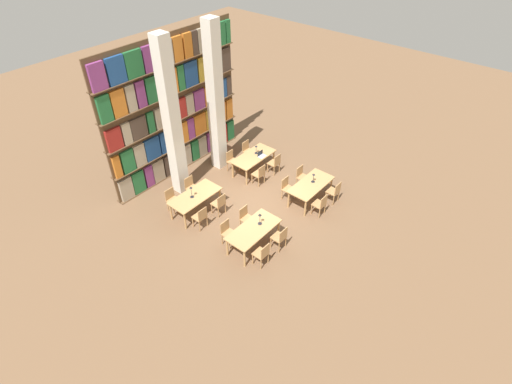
# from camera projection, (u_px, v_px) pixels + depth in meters

# --- Properties ---
(ground_plane) EXTENTS (40.00, 40.00, 0.00)m
(ground_plane) POSITION_uv_depth(u_px,v_px,m) (253.00, 205.00, 14.99)
(ground_plane) COLOR brown
(bookshelf_bank) EXTENTS (6.34, 0.35, 5.50)m
(bookshelf_bank) POSITION_uv_depth(u_px,v_px,m) (175.00, 109.00, 15.27)
(bookshelf_bank) COLOR brown
(bookshelf_bank) RESTS_ON ground_plane
(pillar_left) EXTENTS (0.48, 0.48, 6.00)m
(pillar_left) POSITION_uv_depth(u_px,v_px,m) (172.00, 121.00, 13.86)
(pillar_left) COLOR silver
(pillar_left) RESTS_ON ground_plane
(pillar_center) EXTENTS (0.48, 0.48, 6.00)m
(pillar_center) POSITION_uv_depth(u_px,v_px,m) (215.00, 100.00, 15.14)
(pillar_center) COLOR silver
(pillar_center) RESTS_ON ground_plane
(reading_table_0) EXTENTS (1.90, 0.90, 0.77)m
(reading_table_0) POSITION_uv_depth(u_px,v_px,m) (253.00, 231.00, 12.94)
(reading_table_0) COLOR tan
(reading_table_0) RESTS_ON ground_plane
(chair_0) EXTENTS (0.42, 0.40, 0.90)m
(chair_0) POSITION_uv_depth(u_px,v_px,m) (262.00, 254.00, 12.42)
(chair_0) COLOR tan
(chair_0) RESTS_ON ground_plane
(chair_1) EXTENTS (0.42, 0.40, 0.90)m
(chair_1) POSITION_uv_depth(u_px,v_px,m) (228.00, 232.00, 13.16)
(chair_1) COLOR tan
(chair_1) RESTS_ON ground_plane
(chair_2) EXTENTS (0.42, 0.40, 0.90)m
(chair_2) POSITION_uv_depth(u_px,v_px,m) (280.00, 237.00, 12.97)
(chair_2) COLOR tan
(chair_2) RESTS_ON ground_plane
(chair_3) EXTENTS (0.42, 0.40, 0.90)m
(chair_3) POSITION_uv_depth(u_px,v_px,m) (246.00, 218.00, 13.71)
(chair_3) COLOR tan
(chair_3) RESTS_ON ground_plane
(desk_lamp_0) EXTENTS (0.14, 0.14, 0.44)m
(desk_lamp_0) POSITION_uv_depth(u_px,v_px,m) (260.00, 217.00, 12.89)
(desk_lamp_0) COLOR #232328
(desk_lamp_0) RESTS_ON reading_table_0
(reading_table_1) EXTENTS (1.90, 0.90, 0.77)m
(reading_table_1) POSITION_uv_depth(u_px,v_px,m) (311.00, 186.00, 14.79)
(reading_table_1) COLOR tan
(reading_table_1) RESTS_ON ground_plane
(chair_4) EXTENTS (0.42, 0.40, 0.90)m
(chair_4) POSITION_uv_depth(u_px,v_px,m) (320.00, 204.00, 14.26)
(chair_4) COLOR tan
(chair_4) RESTS_ON ground_plane
(chair_5) EXTENTS (0.42, 0.40, 0.90)m
(chair_5) POSITION_uv_depth(u_px,v_px,m) (287.00, 188.00, 15.00)
(chair_5) COLOR tan
(chair_5) RESTS_ON ground_plane
(chair_6) EXTENTS (0.42, 0.40, 0.90)m
(chair_6) POSITION_uv_depth(u_px,v_px,m) (334.00, 191.00, 14.83)
(chair_6) COLOR tan
(chair_6) RESTS_ON ground_plane
(chair_7) EXTENTS (0.42, 0.40, 0.90)m
(chair_7) POSITION_uv_depth(u_px,v_px,m) (302.00, 176.00, 15.57)
(chair_7) COLOR tan
(chair_7) RESTS_ON ground_plane
(desk_lamp_1) EXTENTS (0.14, 0.14, 0.39)m
(desk_lamp_1) POSITION_uv_depth(u_px,v_px,m) (314.00, 176.00, 14.67)
(desk_lamp_1) COLOR #232328
(desk_lamp_1) RESTS_ON reading_table_1
(reading_table_2) EXTENTS (1.90, 0.90, 0.77)m
(reading_table_2) POSITION_uv_depth(u_px,v_px,m) (195.00, 197.00, 14.27)
(reading_table_2) COLOR tan
(reading_table_2) RESTS_ON ground_plane
(chair_8) EXTENTS (0.42, 0.40, 0.90)m
(chair_8) POSITION_uv_depth(u_px,v_px,m) (201.00, 217.00, 13.74)
(chair_8) COLOR tan
(chair_8) RESTS_ON ground_plane
(chair_9) EXTENTS (0.42, 0.40, 0.90)m
(chair_9) POSITION_uv_depth(u_px,v_px,m) (172.00, 199.00, 14.48)
(chair_9) COLOR tan
(chair_9) RESTS_ON ground_plane
(chair_10) EXTENTS (0.42, 0.40, 0.90)m
(chair_10) POSITION_uv_depth(u_px,v_px,m) (219.00, 203.00, 14.30)
(chair_10) COLOR tan
(chair_10) RESTS_ON ground_plane
(chair_11) EXTENTS (0.42, 0.40, 0.90)m
(chair_11) POSITION_uv_depth(u_px,v_px,m) (191.00, 187.00, 15.03)
(chair_11) COLOR tan
(chair_11) RESTS_ON ground_plane
(desk_lamp_2) EXTENTS (0.14, 0.14, 0.47)m
(desk_lamp_2) POSITION_uv_depth(u_px,v_px,m) (191.00, 190.00, 13.94)
(desk_lamp_2) COLOR #232328
(desk_lamp_2) RESTS_ON reading_table_2
(reading_table_3) EXTENTS (1.90, 0.90, 0.77)m
(reading_table_3) POSITION_uv_depth(u_px,v_px,m) (254.00, 158.00, 16.24)
(reading_table_3) COLOR tan
(reading_table_3) RESTS_ON ground_plane
(chair_12) EXTENTS (0.42, 0.40, 0.90)m
(chair_12) POSITION_uv_depth(u_px,v_px,m) (259.00, 174.00, 15.69)
(chair_12) COLOR tan
(chair_12) RESTS_ON ground_plane
(chair_13) EXTENTS (0.42, 0.40, 0.90)m
(chair_13) POSITION_uv_depth(u_px,v_px,m) (232.00, 160.00, 16.42)
(chair_13) COLOR tan
(chair_13) RESTS_ON ground_plane
(chair_14) EXTENTS (0.42, 0.40, 0.90)m
(chair_14) POSITION_uv_depth(u_px,v_px,m) (275.00, 163.00, 16.27)
(chair_14) COLOR tan
(chair_14) RESTS_ON ground_plane
(chair_15) EXTENTS (0.42, 0.40, 0.90)m
(chair_15) POSITION_uv_depth(u_px,v_px,m) (248.00, 150.00, 17.01)
(chair_15) COLOR tan
(chair_15) RESTS_ON ground_plane
(desk_lamp_3) EXTENTS (0.14, 0.14, 0.39)m
(desk_lamp_3) POSITION_uv_depth(u_px,v_px,m) (256.00, 148.00, 16.17)
(desk_lamp_3) COLOR #232328
(desk_lamp_3) RESTS_ON reading_table_3
(laptop) EXTENTS (0.32, 0.22, 0.21)m
(laptop) POSITION_uv_depth(u_px,v_px,m) (262.00, 155.00, 16.15)
(laptop) COLOR silver
(laptop) RESTS_ON reading_table_3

